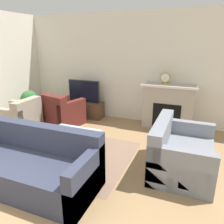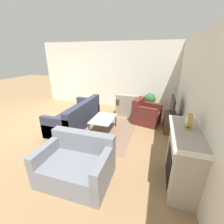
{
  "view_description": "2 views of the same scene",
  "coord_description": "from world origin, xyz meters",
  "px_view_note": "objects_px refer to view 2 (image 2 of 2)",
  "views": [
    {
      "loc": [
        1.92,
        -0.87,
        2.01
      ],
      "look_at": [
        0.4,
        2.94,
        0.67
      ],
      "focal_mm": 35.0,
      "sensor_mm": 36.0,
      "label": 1
    },
    {
      "loc": [
        3.73,
        3.71,
        2.23
      ],
      "look_at": [
        0.44,
        2.7,
        0.88
      ],
      "focal_mm": 24.0,
      "sensor_mm": 36.0,
      "label": 2
    }
  ],
  "objects_px": {
    "couch_sectional": "(77,117)",
    "couch_loveseat": "(77,165)",
    "armchair_accent": "(146,115)",
    "armchair_by_window": "(127,106)",
    "coffee_table": "(103,120)",
    "potted_plant": "(150,100)",
    "tv": "(172,107)",
    "mantel_clock": "(189,121)"
  },
  "relations": [
    {
      "from": "couch_sectional",
      "to": "potted_plant",
      "type": "xyz_separation_m",
      "value": [
        -1.88,
        2.2,
        0.21
      ]
    },
    {
      "from": "armchair_accent",
      "to": "couch_sectional",
      "type": "bearing_deg",
      "value": 125.12
    },
    {
      "from": "couch_loveseat",
      "to": "tv",
      "type": "bearing_deg",
      "value": 56.47
    },
    {
      "from": "potted_plant",
      "to": "armchair_by_window",
      "type": "bearing_deg",
      "value": -65.75
    },
    {
      "from": "couch_sectional",
      "to": "mantel_clock",
      "type": "xyz_separation_m",
      "value": [
        1.45,
        3.0,
        0.91
      ]
    },
    {
      "from": "couch_sectional",
      "to": "armchair_accent",
      "type": "xyz_separation_m",
      "value": [
        -0.84,
        2.15,
        0.01
      ]
    },
    {
      "from": "mantel_clock",
      "to": "tv",
      "type": "bearing_deg",
      "value": -178.37
    },
    {
      "from": "armchair_by_window",
      "to": "armchair_accent",
      "type": "bearing_deg",
      "value": 138.53
    },
    {
      "from": "potted_plant",
      "to": "coffee_table",
      "type": "bearing_deg",
      "value": -30.66
    },
    {
      "from": "coffee_table",
      "to": "armchair_accent",
      "type": "bearing_deg",
      "value": 130.37
    },
    {
      "from": "potted_plant",
      "to": "armchair_accent",
      "type": "bearing_deg",
      "value": -2.55
    },
    {
      "from": "couch_sectional",
      "to": "mantel_clock",
      "type": "relative_size",
      "value": 8.02
    },
    {
      "from": "tv",
      "to": "couch_loveseat",
      "type": "height_order",
      "value": "tv"
    },
    {
      "from": "armchair_accent",
      "to": "potted_plant",
      "type": "relative_size",
      "value": 1.22
    },
    {
      "from": "coffee_table",
      "to": "potted_plant",
      "type": "bearing_deg",
      "value": 149.34
    },
    {
      "from": "tv",
      "to": "armchair_accent",
      "type": "xyz_separation_m",
      "value": [
        -0.16,
        -0.79,
        -0.42
      ]
    },
    {
      "from": "couch_loveseat",
      "to": "potted_plant",
      "type": "xyz_separation_m",
      "value": [
        -3.91,
        1.04,
        0.21
      ]
    },
    {
      "from": "armchair_by_window",
      "to": "armchair_accent",
      "type": "height_order",
      "value": "same"
    },
    {
      "from": "potted_plant",
      "to": "mantel_clock",
      "type": "bearing_deg",
      "value": 13.5
    },
    {
      "from": "couch_sectional",
      "to": "couch_loveseat",
      "type": "distance_m",
      "value": 2.33
    },
    {
      "from": "couch_loveseat",
      "to": "armchair_by_window",
      "type": "distance_m",
      "value": 3.55
    },
    {
      "from": "tv",
      "to": "armchair_by_window",
      "type": "relative_size",
      "value": 1.03
    },
    {
      "from": "couch_sectional",
      "to": "couch_loveseat",
      "type": "xyz_separation_m",
      "value": [
        2.02,
        1.15,
        0.0
      ]
    },
    {
      "from": "couch_sectional",
      "to": "armchair_by_window",
      "type": "distance_m",
      "value": 2.06
    },
    {
      "from": "armchair_by_window",
      "to": "coffee_table",
      "type": "xyz_separation_m",
      "value": [
        1.67,
        -0.39,
        0.09
      ]
    },
    {
      "from": "couch_loveseat",
      "to": "mantel_clock",
      "type": "bearing_deg",
      "value": 17.23
    },
    {
      "from": "couch_sectional",
      "to": "armchair_accent",
      "type": "distance_m",
      "value": 2.31
    },
    {
      "from": "potted_plant",
      "to": "mantel_clock",
      "type": "distance_m",
      "value": 3.5
    },
    {
      "from": "armchair_by_window",
      "to": "potted_plant",
      "type": "distance_m",
      "value": 0.92
    },
    {
      "from": "couch_loveseat",
      "to": "mantel_clock",
      "type": "relative_size",
      "value": 4.89
    },
    {
      "from": "couch_sectional",
      "to": "couch_loveseat",
      "type": "relative_size",
      "value": 1.64
    },
    {
      "from": "tv",
      "to": "mantel_clock",
      "type": "bearing_deg",
      "value": 1.63
    },
    {
      "from": "armchair_accent",
      "to": "potted_plant",
      "type": "distance_m",
      "value": 1.07
    },
    {
      "from": "couch_loveseat",
      "to": "coffee_table",
      "type": "distance_m",
      "value": 1.88
    },
    {
      "from": "couch_loveseat",
      "to": "armchair_accent",
      "type": "height_order",
      "value": "same"
    },
    {
      "from": "tv",
      "to": "coffee_table",
      "type": "xyz_separation_m",
      "value": [
        0.82,
        -1.95,
        -0.34
      ]
    },
    {
      "from": "armchair_by_window",
      "to": "armchair_accent",
      "type": "distance_m",
      "value": 1.03
    },
    {
      "from": "coffee_table",
      "to": "couch_sectional",
      "type": "bearing_deg",
      "value": -98.46
    },
    {
      "from": "potted_plant",
      "to": "mantel_clock",
      "type": "height_order",
      "value": "mantel_clock"
    },
    {
      "from": "armchair_accent",
      "to": "mantel_clock",
      "type": "height_order",
      "value": "mantel_clock"
    },
    {
      "from": "couch_loveseat",
      "to": "armchair_accent",
      "type": "xyz_separation_m",
      "value": [
        -2.86,
        1.0,
        0.01
      ]
    },
    {
      "from": "armchair_by_window",
      "to": "coffee_table",
      "type": "height_order",
      "value": "armchair_by_window"
    }
  ]
}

